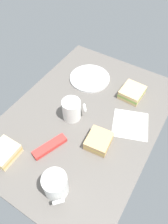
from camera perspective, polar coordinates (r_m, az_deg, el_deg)
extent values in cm
cube|color=#5B5651|center=(95.26, 0.00, -1.51)|extent=(90.00, 64.00, 2.00)
cylinder|color=white|center=(110.79, 1.56, 9.16)|extent=(20.60, 20.60, 1.20)
cylinder|color=white|center=(74.78, -7.72, -18.99)|extent=(8.41, 8.41, 9.93)
cylinder|color=black|center=(70.63, -8.12, -17.76)|extent=(7.40, 7.40, 0.40)
cylinder|color=white|center=(72.48, -6.91, -23.02)|extent=(3.58, 3.47, 1.20)
cylinder|color=white|center=(90.69, -3.40, 0.65)|extent=(8.06, 8.06, 9.76)
cylinder|color=tan|center=(87.36, -3.54, 2.47)|extent=(7.09, 7.09, 0.40)
cylinder|color=white|center=(90.69, 0.02, 1.25)|extent=(3.54, 3.27, 1.20)
cube|color=beige|center=(88.84, -20.57, -10.67)|extent=(10.39, 9.35, 1.60)
cube|color=#D8B259|center=(87.67, -20.82, -10.23)|extent=(10.39, 9.35, 1.20)
cube|color=beige|center=(86.52, -21.08, -9.78)|extent=(10.39, 9.35, 1.60)
cube|color=tan|center=(86.06, 3.97, -8.32)|extent=(11.03, 10.14, 1.60)
cube|color=#D8B259|center=(84.85, 4.02, -7.84)|extent=(11.03, 10.14, 1.20)
cube|color=tan|center=(83.66, 4.08, -7.35)|extent=(11.03, 10.14, 1.60)
cube|color=#DBB77A|center=(104.69, 12.79, 4.66)|extent=(11.48, 10.41, 1.60)
cube|color=#8CB24C|center=(103.70, 12.92, 5.19)|extent=(11.48, 10.41, 1.20)
cube|color=#DBB77A|center=(102.73, 13.06, 5.73)|extent=(11.48, 10.41, 1.60)
cube|color=red|center=(85.87, -9.25, -9.20)|extent=(14.82, 8.46, 2.00)
cube|color=white|center=(93.76, 12.46, -3.33)|extent=(19.26, 19.26, 0.30)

